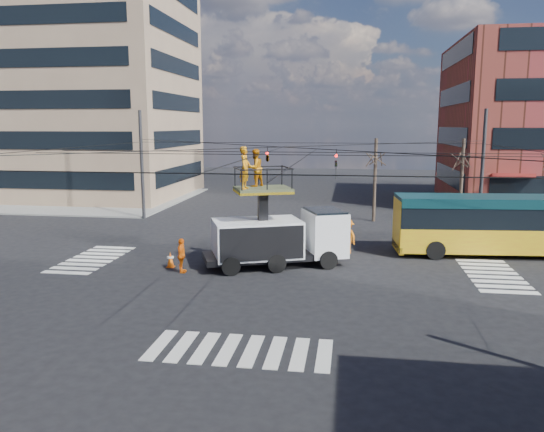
{
  "coord_description": "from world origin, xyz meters",
  "views": [
    {
      "loc": [
        3.3,
        -25.26,
        6.95
      ],
      "look_at": [
        -0.73,
        1.62,
        2.26
      ],
      "focal_mm": 35.0,
      "sensor_mm": 36.0,
      "label": 1
    }
  ],
  "objects_px": {
    "traffic_cone": "(170,259)",
    "flagger": "(348,236)",
    "utility_truck": "(278,227)",
    "city_bus": "(513,224)",
    "worker_ground": "(182,256)"
  },
  "relations": [
    {
      "from": "utility_truck",
      "to": "traffic_cone",
      "type": "height_order",
      "value": "utility_truck"
    },
    {
      "from": "city_bus",
      "to": "flagger",
      "type": "distance_m",
      "value": 8.82
    },
    {
      "from": "traffic_cone",
      "to": "flagger",
      "type": "relative_size",
      "value": 0.41
    },
    {
      "from": "traffic_cone",
      "to": "flagger",
      "type": "xyz_separation_m",
      "value": [
        8.61,
        4.18,
        0.56
      ]
    },
    {
      "from": "traffic_cone",
      "to": "city_bus",
      "type": "bearing_deg",
      "value": 16.17
    },
    {
      "from": "utility_truck",
      "to": "traffic_cone",
      "type": "relative_size",
      "value": 9.39
    },
    {
      "from": "traffic_cone",
      "to": "utility_truck",
      "type": "bearing_deg",
      "value": 11.75
    },
    {
      "from": "utility_truck",
      "to": "worker_ground",
      "type": "bearing_deg",
      "value": -178.04
    },
    {
      "from": "utility_truck",
      "to": "traffic_cone",
      "type": "bearing_deg",
      "value": 169.79
    },
    {
      "from": "utility_truck",
      "to": "worker_ground",
      "type": "xyz_separation_m",
      "value": [
        -4.37,
        -1.94,
        -1.15
      ]
    },
    {
      "from": "city_bus",
      "to": "worker_ground",
      "type": "height_order",
      "value": "city_bus"
    },
    {
      "from": "traffic_cone",
      "to": "worker_ground",
      "type": "bearing_deg",
      "value": -44.69
    },
    {
      "from": "city_bus",
      "to": "traffic_cone",
      "type": "bearing_deg",
      "value": -168.51
    },
    {
      "from": "worker_ground",
      "to": "flagger",
      "type": "height_order",
      "value": "flagger"
    },
    {
      "from": "flagger",
      "to": "traffic_cone",
      "type": "bearing_deg",
      "value": -105.26
    }
  ]
}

